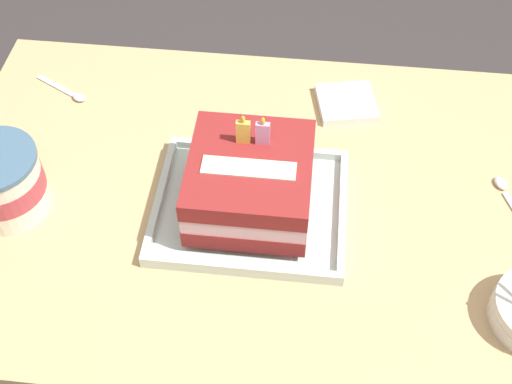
% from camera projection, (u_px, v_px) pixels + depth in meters
% --- Properties ---
extents(ground_plane, '(8.00, 8.00, 0.00)m').
position_uv_depth(ground_plane, '(260.00, 369.00, 1.69)').
color(ground_plane, '#383333').
extents(dining_table, '(1.12, 0.74, 0.70)m').
position_uv_depth(dining_table, '(261.00, 231.00, 1.22)').
color(dining_table, tan).
rests_on(dining_table, ground_plane).
extents(foil_tray, '(0.32, 0.27, 0.02)m').
position_uv_depth(foil_tray, '(250.00, 208.00, 1.12)').
color(foil_tray, silver).
rests_on(foil_tray, dining_table).
extents(birthday_cake, '(0.19, 0.20, 0.16)m').
position_uv_depth(birthday_cake, '(250.00, 182.00, 1.06)').
color(birthday_cake, maroon).
rests_on(birthday_cake, foil_tray).
extents(ice_cream_tub, '(0.14, 0.14, 0.12)m').
position_uv_depth(ice_cream_tub, '(2.00, 182.00, 1.08)').
color(ice_cream_tub, silver).
rests_on(ice_cream_tub, dining_table).
extents(serving_spoon_near_tray, '(0.12, 0.07, 0.01)m').
position_uv_depth(serving_spoon_near_tray, '(72.00, 94.00, 1.30)').
color(serving_spoon_near_tray, silver).
rests_on(serving_spoon_near_tray, dining_table).
extents(serving_spoon_by_bowls, '(0.06, 0.14, 0.01)m').
position_uv_depth(serving_spoon_by_bowls, '(507.00, 194.00, 1.14)').
color(serving_spoon_by_bowls, silver).
rests_on(serving_spoon_by_bowls, dining_table).
extents(napkin_pile, '(0.13, 0.12, 0.02)m').
position_uv_depth(napkin_pile, '(346.00, 103.00, 1.28)').
color(napkin_pile, white).
rests_on(napkin_pile, dining_table).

